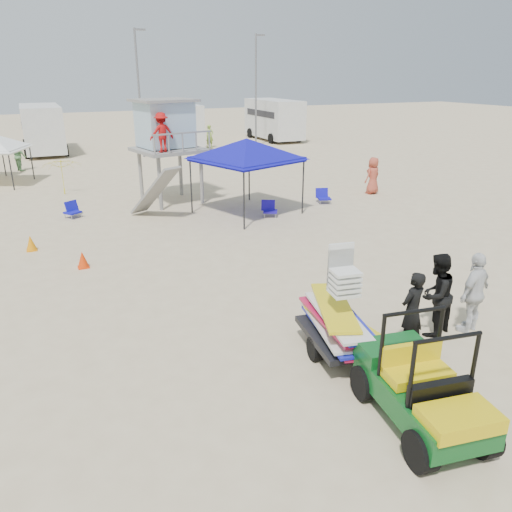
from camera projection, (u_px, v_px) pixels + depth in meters
name	position (u px, v px, depth m)	size (l,w,h in m)	color
ground	(296.00, 373.00, 9.57)	(140.00, 140.00, 0.00)	beige
utility_cart	(424.00, 380.00, 7.86)	(1.55, 2.57, 1.83)	#0B4B19
surf_trailer	(341.00, 318.00, 9.86)	(1.55, 2.46, 2.09)	black
man_left	(412.00, 311.00, 10.19)	(0.61, 0.40, 1.68)	black
man_mid	(436.00, 295.00, 10.70)	(0.90, 0.70, 1.86)	black
man_right	(474.00, 293.00, 10.82)	(1.08, 0.45, 1.84)	silver
lifeguard_tower	(165.00, 128.00, 21.05)	(3.12, 3.12, 4.26)	gray
canopy_blue	(247.00, 142.00, 19.38)	(4.25, 4.25, 3.39)	black
umbrella_b	(63.00, 177.00, 23.17)	(1.80, 1.84, 1.65)	yellow
cone_near	(83.00, 260.00, 14.62)	(0.34, 0.34, 0.50)	#E93507
cone_far	(31.00, 243.00, 16.02)	(0.34, 0.34, 0.50)	orange
beach_chair_a	(72.00, 209.00, 19.70)	(0.73, 0.82, 0.64)	#0F10AD
beach_chair_b	(323.00, 196.00, 21.84)	(0.67, 0.73, 0.64)	#120FAC
beach_chair_c	(269.00, 209.00, 19.83)	(0.71, 0.79, 0.64)	#1D0E9C
rv_mid_left	(42.00, 127.00, 34.70)	(2.65, 6.50, 3.25)	silver
rv_mid_right	(174.00, 124.00, 36.89)	(2.64, 7.00, 3.25)	silver
rv_far_right	(274.00, 118.00, 41.65)	(2.64, 6.60, 3.25)	silver
light_pole_left	(139.00, 95.00, 32.42)	(0.14, 0.14, 8.00)	slate
light_pole_right	(256.00, 92.00, 37.17)	(0.14, 0.14, 8.00)	slate
distant_beachgoers	(176.00, 157.00, 28.57)	(15.99, 18.10, 1.71)	#AF4532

